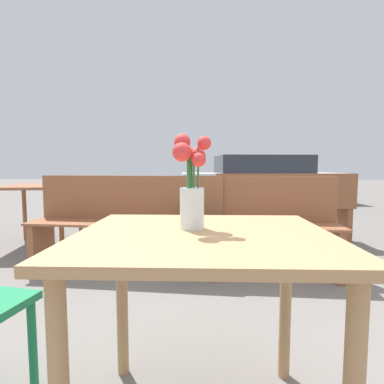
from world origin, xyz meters
The scene contains 8 objects.
table_front centered at (0.00, 0.00, 0.60)m, with size 0.86×0.72×0.72m.
flower_vase centered at (-0.04, 0.06, 0.87)m, with size 0.14×0.14×0.33m.
bench_near centered at (-0.71, 1.64, 0.47)m, with size 1.72×0.47×0.85m.
bench_middle centered at (0.41, 1.59, 0.45)m, with size 1.45×0.41×0.85m.
bench_far centered at (0.93, 2.67, 0.46)m, with size 1.69×0.47×0.85m.
table_back centered at (-1.96, 2.41, 0.61)m, with size 0.93×0.95×0.72m.
bicycle centered at (-0.75, 4.32, 0.35)m, with size 1.62×0.44×0.76m.
parked_car centered at (1.42, 7.10, 0.58)m, with size 4.37×2.25×1.21m.
Camera 1 is at (0.01, -0.98, 0.94)m, focal length 28.00 mm.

